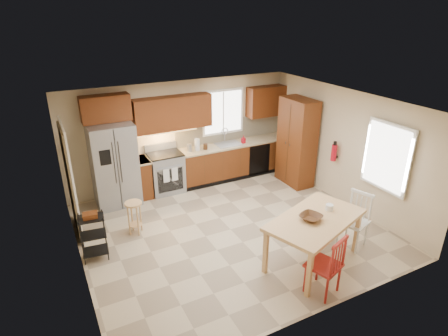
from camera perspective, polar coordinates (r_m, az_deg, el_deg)
floor at (r=7.45m, az=1.00°, el=-9.33°), size 5.50×5.50×0.00m
ceiling at (r=6.46m, az=1.15°, el=9.69°), size 5.50×5.00×0.02m
wall_back at (r=9.00m, az=-6.51°, el=5.24°), size 5.50×0.02×2.50m
wall_front at (r=5.07m, az=14.78°, el=-10.70°), size 5.50×0.02×2.50m
wall_left at (r=6.18m, az=-22.11°, el=-5.19°), size 0.02×5.00×2.50m
wall_right at (r=8.43m, az=17.80°, el=2.98°), size 0.02×5.00×2.50m
refrigerator at (r=8.35m, az=-16.38°, el=0.47°), size 0.92×0.75×1.82m
range_stove at (r=8.83m, az=-8.86°, el=-0.75°), size 0.76×0.63×0.92m
base_cabinet_narrow at (r=8.71m, az=-12.31°, el=-1.44°), size 0.30×0.60×0.90m
base_cabinet_run at (r=9.52m, az=1.62°, el=1.29°), size 2.92×0.60×0.90m
dishwasher at (r=9.56m, az=5.40°, el=1.28°), size 0.60×0.02×0.78m
backsplash at (r=9.51m, az=0.84°, el=5.92°), size 2.92×0.03×0.55m
upper_over_fridge at (r=8.18m, az=-17.62°, el=8.66°), size 1.00×0.35×0.55m
upper_left_block at (r=8.59m, az=-7.82°, el=8.31°), size 1.80×0.35×0.75m
upper_right_block at (r=9.68m, az=6.42°, el=10.08°), size 1.00×0.35×0.75m
window_back at (r=9.29m, az=-0.17°, el=8.54°), size 1.12×0.04×1.12m
sink at (r=9.29m, az=0.62°, el=3.43°), size 0.62×0.46×0.16m
undercab_glow at (r=8.59m, az=-9.51°, el=5.45°), size 1.60×0.30×0.01m
soap_bottle at (r=9.34m, az=2.98°, el=4.39°), size 0.09×0.09×0.19m
paper_towel at (r=8.84m, az=-4.11°, el=3.57°), size 0.12×0.12×0.28m
canister_steel at (r=8.79m, az=-5.30°, el=3.05°), size 0.11×0.11×0.18m
canister_wood at (r=8.92m, az=-2.84°, el=3.29°), size 0.10×0.10×0.14m
pantry at (r=9.13m, az=11.02°, el=3.89°), size 0.50×0.95×2.10m
fire_extinguisher at (r=8.50m, az=16.41°, el=2.24°), size 0.12×0.12×0.36m
window_right at (r=7.60m, az=23.56°, el=1.54°), size 0.04×1.02×1.32m
doorway at (r=7.45m, az=-22.44°, el=-2.08°), size 0.04×0.95×2.10m
dining_table at (r=6.56m, az=13.45°, el=-10.69°), size 1.94×1.48×0.84m
chair_red at (r=5.93m, az=14.96°, el=-13.96°), size 0.60×0.60×1.01m
chair_white at (r=7.14m, az=19.17°, el=-7.64°), size 0.60×0.60×1.01m
table_bowl at (r=6.28m, az=13.06°, el=-7.72°), size 0.44×0.44×0.09m
table_jar at (r=6.62m, az=15.74°, el=-5.96°), size 0.18×0.18×0.16m
bar_stool at (r=7.38m, az=-13.45°, el=-7.39°), size 0.35×0.35×0.66m
utility_cart at (r=6.84m, az=-19.25°, el=-9.91°), size 0.46×0.38×0.84m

